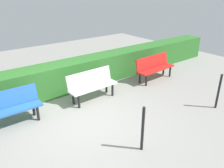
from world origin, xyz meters
name	(u,v)px	position (x,y,z in m)	size (l,w,h in m)	color
ground_plane	(81,122)	(0.00, 0.00, 0.00)	(16.81, 16.81, 0.00)	gray
bench_red	(154,67)	(-3.59, -0.88, 0.48)	(1.65, 0.54, 0.86)	red
bench_white	(92,84)	(-0.95, -0.92, 0.48)	(1.53, 0.52, 0.86)	white
bench_blue	(6,108)	(1.44, -0.98, 0.48)	(1.61, 0.46, 0.86)	blue
hedge_row	(78,74)	(-1.08, -1.97, 0.47)	(12.81, 0.78, 0.94)	#2D6B28
railing_post_near	(219,91)	(-3.37, 1.65, 0.50)	(0.06, 0.06, 1.00)	black
railing_post_mid	(143,129)	(-0.48, 1.65, 0.50)	(0.06, 0.06, 1.00)	black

